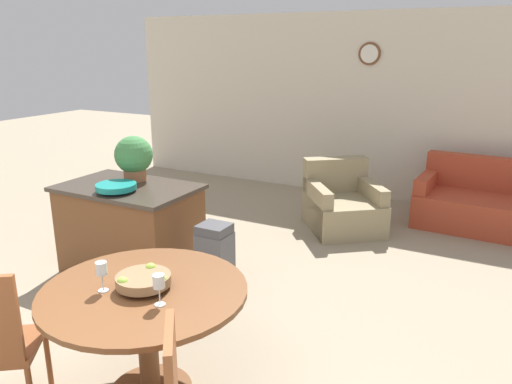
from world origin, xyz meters
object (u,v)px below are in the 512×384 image
object	(u,v)px
wine_glass_right	(159,283)
potted_plant	(134,157)
teal_bowl	(116,187)
dining_table	(146,314)
armchair	(342,206)
wine_glass_left	(101,270)
trash_bin	(215,261)
couch	(494,207)
fruit_bowl	(144,280)
kitchen_island	(131,229)

from	to	relation	value
wine_glass_right	potted_plant	xyz separation A→B (m)	(-1.69, 1.74, 0.23)
potted_plant	teal_bowl	bearing A→B (deg)	-72.84
dining_table	armchair	xyz separation A→B (m)	(0.09, 3.62, -0.31)
wine_glass_right	teal_bowl	xyz separation A→B (m)	(-1.56, 1.33, 0.03)
dining_table	potted_plant	size ratio (longest dim) A/B	2.82
wine_glass_left	trash_bin	world-z (taller)	wine_glass_left
armchair	dining_table	bearing A→B (deg)	-129.36
teal_bowl	potted_plant	xyz separation A→B (m)	(-0.13, 0.41, 0.20)
trash_bin	couch	world-z (taller)	couch
fruit_bowl	wine_glass_right	size ratio (longest dim) A/B	1.77
wine_glass_left	kitchen_island	xyz separation A→B (m)	(-1.20, 1.56, -0.46)
armchair	wine_glass_right	bearing A→B (deg)	-126.00
potted_plant	couch	xyz separation A→B (m)	(3.25, 2.84, -0.85)
potted_plant	couch	bearing A→B (deg)	41.15
teal_bowl	armchair	distance (m)	2.88
kitchen_island	fruit_bowl	bearing A→B (deg)	-45.48
dining_table	trash_bin	size ratio (longest dim) A/B	1.83
fruit_bowl	teal_bowl	size ratio (longest dim) A/B	0.90
wine_glass_left	kitchen_island	size ratio (longest dim) A/B	0.14
teal_bowl	couch	size ratio (longest dim) A/B	0.20
kitchen_island	potted_plant	world-z (taller)	potted_plant
potted_plant	fruit_bowl	bearing A→B (deg)	-47.79
trash_bin	couch	bearing A→B (deg)	55.73
potted_plant	trash_bin	distance (m)	1.41
wine_glass_left	teal_bowl	distance (m)	1.77
dining_table	couch	world-z (taller)	couch
teal_bowl	armchair	bearing A→B (deg)	59.22
fruit_bowl	wine_glass_left	xyz separation A→B (m)	(-0.20, -0.14, 0.08)
dining_table	potted_plant	xyz separation A→B (m)	(-1.47, 1.62, 0.55)
trash_bin	dining_table	bearing A→B (deg)	-75.56
wine_glass_left	kitchen_island	distance (m)	2.02
dining_table	fruit_bowl	xyz separation A→B (m)	(0.00, 0.00, 0.24)
potted_plant	couch	world-z (taller)	potted_plant
dining_table	couch	xyz separation A→B (m)	(1.78, 4.46, -0.31)
dining_table	trash_bin	distance (m)	1.41
wine_glass_right	trash_bin	bearing A→B (deg)	111.08
wine_glass_left	armchair	world-z (taller)	wine_glass_left
kitchen_island	trash_bin	xyz separation A→B (m)	(1.05, -0.08, -0.10)
kitchen_island	trash_bin	distance (m)	1.06
fruit_bowl	kitchen_island	size ratio (longest dim) A/B	0.25
wine_glass_left	fruit_bowl	bearing A→B (deg)	35.05
wine_glass_left	couch	size ratio (longest dim) A/B	0.10
fruit_bowl	dining_table	bearing A→B (deg)	-135.70
wine_glass_left	teal_bowl	size ratio (longest dim) A/B	0.51
kitchen_island	potted_plant	bearing A→B (deg)	110.20
dining_table	couch	size ratio (longest dim) A/B	0.69
fruit_bowl	kitchen_island	bearing A→B (deg)	134.52
wine_glass_right	armchair	world-z (taller)	wine_glass_right
potted_plant	dining_table	bearing A→B (deg)	-47.84
kitchen_island	couch	distance (m)	4.40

